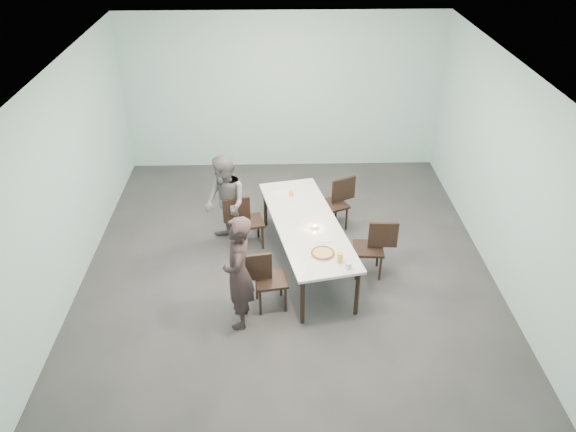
{
  "coord_description": "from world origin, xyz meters",
  "views": [
    {
      "loc": [
        -0.19,
        -6.71,
        5.1
      ],
      "look_at": [
        0.0,
        -0.11,
        1.0
      ],
      "focal_mm": 35.0,
      "sensor_mm": 36.0,
      "label": 1
    }
  ],
  "objects_px": {
    "table": "(306,226)",
    "pizza": "(323,253)",
    "chair_near_left": "(265,277)",
    "side_plate": "(325,239)",
    "diner_far": "(225,203)",
    "amber_tumbler": "(291,193)",
    "water_tumbler": "(348,266)",
    "chair_far_right": "(337,200)",
    "diner_near": "(239,273)",
    "beer_glass": "(340,258)",
    "tealight": "(315,227)",
    "chair_far_left": "(244,218)",
    "chair_near_right": "(374,245)"
  },
  "relations": [
    {
      "from": "chair_near_left",
      "to": "water_tumbler",
      "type": "height_order",
      "value": "chair_near_left"
    },
    {
      "from": "side_plate",
      "to": "water_tumbler",
      "type": "xyz_separation_m",
      "value": [
        0.24,
        -0.67,
        0.04
      ]
    },
    {
      "from": "chair_near_left",
      "to": "diner_near",
      "type": "bearing_deg",
      "value": -146.1
    },
    {
      "from": "water_tumbler",
      "to": "amber_tumbler",
      "type": "bearing_deg",
      "value": 109.46
    },
    {
      "from": "chair_near_left",
      "to": "amber_tumbler",
      "type": "bearing_deg",
      "value": 67.27
    },
    {
      "from": "chair_far_right",
      "to": "water_tumbler",
      "type": "relative_size",
      "value": 9.67
    },
    {
      "from": "amber_tumbler",
      "to": "side_plate",
      "type": "bearing_deg",
      "value": -70.67
    },
    {
      "from": "pizza",
      "to": "water_tumbler",
      "type": "xyz_separation_m",
      "value": [
        0.3,
        -0.32,
        0.03
      ]
    },
    {
      "from": "table",
      "to": "beer_glass",
      "type": "xyz_separation_m",
      "value": [
        0.38,
        -0.98,
        0.13
      ]
    },
    {
      "from": "chair_far_right",
      "to": "pizza",
      "type": "relative_size",
      "value": 2.56
    },
    {
      "from": "water_tumbler",
      "to": "tealight",
      "type": "distance_m",
      "value": 1.02
    },
    {
      "from": "diner_near",
      "to": "pizza",
      "type": "distance_m",
      "value": 1.18
    },
    {
      "from": "tealight",
      "to": "amber_tumbler",
      "type": "distance_m",
      "value": 0.99
    },
    {
      "from": "diner_far",
      "to": "tealight",
      "type": "relative_size",
      "value": 27.38
    },
    {
      "from": "diner_near",
      "to": "diner_far",
      "type": "xyz_separation_m",
      "value": [
        -0.29,
        1.78,
        -0.03
      ]
    },
    {
      "from": "diner_near",
      "to": "water_tumbler",
      "type": "relative_size",
      "value": 17.71
    },
    {
      "from": "table",
      "to": "side_plate",
      "type": "distance_m",
      "value": 0.5
    },
    {
      "from": "chair_far_left",
      "to": "amber_tumbler",
      "type": "distance_m",
      "value": 0.83
    },
    {
      "from": "chair_near_right",
      "to": "tealight",
      "type": "relative_size",
      "value": 15.54
    },
    {
      "from": "diner_near",
      "to": "chair_near_left",
      "type": "bearing_deg",
      "value": 134.08
    },
    {
      "from": "table",
      "to": "chair_near_left",
      "type": "xyz_separation_m",
      "value": [
        -0.6,
        -0.92,
        -0.19
      ]
    },
    {
      "from": "chair_near_right",
      "to": "chair_near_left",
      "type": "bearing_deg",
      "value": 26.99
    },
    {
      "from": "chair_far_right",
      "to": "amber_tumbler",
      "type": "xyz_separation_m",
      "value": [
        -0.77,
        -0.28,
        0.29
      ]
    },
    {
      "from": "table",
      "to": "side_plate",
      "type": "xyz_separation_m",
      "value": [
        0.23,
        -0.44,
        0.06
      ]
    },
    {
      "from": "table",
      "to": "beer_glass",
      "type": "distance_m",
      "value": 1.06
    },
    {
      "from": "diner_near",
      "to": "diner_far",
      "type": "distance_m",
      "value": 1.8
    },
    {
      "from": "table",
      "to": "diner_near",
      "type": "bearing_deg",
      "value": -127.03
    },
    {
      "from": "diner_near",
      "to": "table",
      "type": "bearing_deg",
      "value": 143.72
    },
    {
      "from": "chair_near_left",
      "to": "water_tumbler",
      "type": "distance_m",
      "value": 1.13
    },
    {
      "from": "water_tumbler",
      "to": "diner_near",
      "type": "bearing_deg",
      "value": -175.22
    },
    {
      "from": "pizza",
      "to": "amber_tumbler",
      "type": "xyz_separation_m",
      "value": [
        -0.37,
        1.57,
        0.02
      ]
    },
    {
      "from": "amber_tumbler",
      "to": "diner_far",
      "type": "bearing_deg",
      "value": -166.84
    },
    {
      "from": "chair_near_right",
      "to": "chair_far_right",
      "type": "bearing_deg",
      "value": -69.6
    },
    {
      "from": "table",
      "to": "pizza",
      "type": "bearing_deg",
      "value": -77.74
    },
    {
      "from": "diner_near",
      "to": "amber_tumbler",
      "type": "height_order",
      "value": "diner_near"
    },
    {
      "from": "diner_near",
      "to": "water_tumbler",
      "type": "distance_m",
      "value": 1.4
    },
    {
      "from": "pizza",
      "to": "amber_tumbler",
      "type": "relative_size",
      "value": 4.25
    },
    {
      "from": "side_plate",
      "to": "chair_near_left",
      "type": "bearing_deg",
      "value": -149.96
    },
    {
      "from": "beer_glass",
      "to": "water_tumbler",
      "type": "height_order",
      "value": "beer_glass"
    },
    {
      "from": "side_plate",
      "to": "beer_glass",
      "type": "height_order",
      "value": "beer_glass"
    },
    {
      "from": "diner_far",
      "to": "water_tumbler",
      "type": "relative_size",
      "value": 17.04
    },
    {
      "from": "chair_near_left",
      "to": "amber_tumbler",
      "type": "relative_size",
      "value": 10.88
    },
    {
      "from": "water_tumbler",
      "to": "table",
      "type": "bearing_deg",
      "value": 113.05
    },
    {
      "from": "pizza",
      "to": "beer_glass",
      "type": "relative_size",
      "value": 2.27
    },
    {
      "from": "diner_far",
      "to": "amber_tumbler",
      "type": "height_order",
      "value": "diner_far"
    },
    {
      "from": "diner_far",
      "to": "beer_glass",
      "type": "distance_m",
      "value": 2.2
    },
    {
      "from": "diner_near",
      "to": "beer_glass",
      "type": "distance_m",
      "value": 1.32
    },
    {
      "from": "chair_near_left",
      "to": "side_plate",
      "type": "distance_m",
      "value": 1.0
    },
    {
      "from": "chair_far_left",
      "to": "chair_far_right",
      "type": "distance_m",
      "value": 1.59
    },
    {
      "from": "chair_near_right",
      "to": "tealight",
      "type": "bearing_deg",
      "value": -1.68
    }
  ]
}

